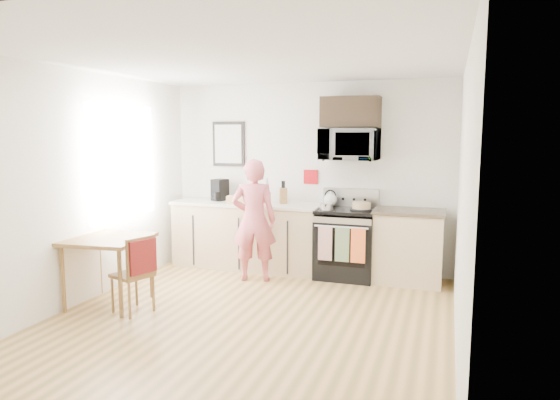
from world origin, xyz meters
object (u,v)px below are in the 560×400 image
(person, at_px, (254,220))
(dining_table, at_px, (108,245))
(range, at_px, (346,245))
(chair, at_px, (139,264))
(microwave, at_px, (350,144))
(cake, at_px, (361,206))

(person, distance_m, dining_table, 1.83)
(range, bearing_deg, chair, -130.50)
(range, xyz_separation_m, dining_table, (-2.28, -1.93, 0.24))
(person, bearing_deg, chair, 50.69)
(range, height_order, chair, range)
(microwave, relative_size, person, 0.48)
(microwave, height_order, chair, microwave)
(person, xyz_separation_m, chair, (-0.67, -1.56, -0.25))
(range, distance_m, dining_table, 3.00)
(cake, bearing_deg, chair, -134.42)
(cake, bearing_deg, person, -160.51)
(range, xyz_separation_m, microwave, (-0.00, 0.10, 1.32))
(range, distance_m, person, 1.28)
(cake, bearing_deg, range, 162.82)
(microwave, xyz_separation_m, person, (-1.11, -0.63, -0.97))
(chair, bearing_deg, dining_table, -177.71)
(dining_table, distance_m, chair, 0.54)
(range, relative_size, cake, 4.06)
(dining_table, relative_size, cake, 2.86)
(microwave, height_order, person, microwave)
(microwave, xyz_separation_m, dining_table, (-2.28, -2.04, -1.08))
(person, bearing_deg, dining_table, 34.23)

